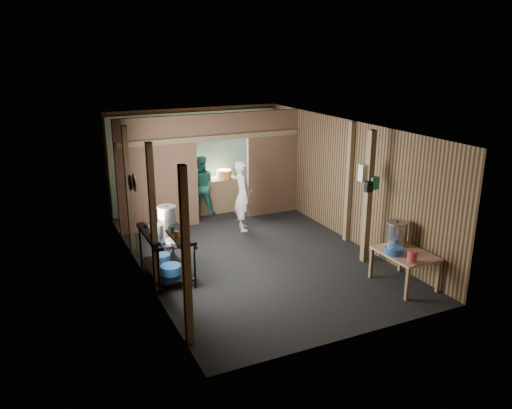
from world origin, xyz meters
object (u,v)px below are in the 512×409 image
stock_pot (396,234)px  pink_bucket (412,256)px  prep_table (404,269)px  stove_pot_large (167,215)px  gas_range (166,254)px  yellow_tub (224,174)px  cook (243,196)px

stock_pot → pink_bucket: 0.78m
prep_table → stove_pot_large: bearing=144.1°
gas_range → stock_pot: bearing=-24.6°
gas_range → yellow_tub: 4.15m
gas_range → cook: (2.29, 1.73, 0.38)m
gas_range → prep_table: size_ratio=1.42×
stove_pot_large → yellow_tub: (2.29, 2.85, -0.07)m
gas_range → prep_table: (3.71, -2.11, -0.13)m
prep_table → stock_pot: (0.09, 0.37, 0.51)m
stove_pot_large → stock_pot: bearing=-31.2°
stove_pot_large → pink_bucket: bearing=-41.0°
stove_pot_large → pink_bucket: 4.47m
gas_range → stove_pot_large: bearing=69.5°
stock_pot → pink_bucket: size_ratio=2.34×
gas_range → stock_pot: stock_pot is taller
stove_pot_large → yellow_tub: bearing=51.2°
stock_pot → stove_pot_large: bearing=148.8°
gas_range → stock_pot: (3.80, -1.74, 0.39)m
prep_table → cook: size_ratio=0.64×
yellow_tub → prep_table: bearing=-77.0°
stove_pot_large → stock_pot: stove_pot_large is taller
cook → prep_table: bearing=-145.7°
prep_table → stock_pot: bearing=76.2°
gas_range → stock_pot: 4.20m
pink_bucket → prep_table: bearing=63.6°
pink_bucket → yellow_tub: yellow_tub is taller
prep_table → cook: (-1.42, 3.84, 0.51)m
prep_table → yellow_tub: bearing=103.0°
gas_range → stock_pot: size_ratio=3.25×
gas_range → yellow_tub: size_ratio=3.85×
stock_pot → cook: (-1.51, 3.47, -0.01)m
stove_pot_large → cook: 2.49m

